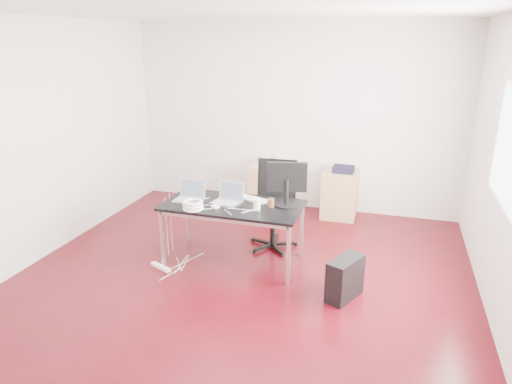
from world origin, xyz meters
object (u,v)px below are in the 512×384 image
(filing_cabinet_right, at_px, (340,194))
(desk, at_px, (233,208))
(filing_cabinet_left, at_px, (267,187))
(pc_tower, at_px, (345,278))
(office_chair, at_px, (274,200))

(filing_cabinet_right, bearing_deg, desk, -119.08)
(desk, xyz_separation_m, filing_cabinet_left, (-0.10, 1.83, -0.33))
(filing_cabinet_right, height_order, pc_tower, filing_cabinet_right)
(office_chair, bearing_deg, filing_cabinet_left, 105.98)
(filing_cabinet_left, distance_m, filing_cabinet_right, 1.12)
(filing_cabinet_right, bearing_deg, filing_cabinet_left, 180.00)
(filing_cabinet_left, bearing_deg, desk, -86.89)
(desk, bearing_deg, pc_tower, -17.58)
(desk, bearing_deg, filing_cabinet_left, 93.11)
(office_chair, height_order, filing_cabinet_right, office_chair)
(filing_cabinet_right, distance_m, pc_tower, 2.30)
(filing_cabinet_left, bearing_deg, filing_cabinet_right, 0.00)
(desk, distance_m, office_chair, 0.69)
(pc_tower, bearing_deg, desk, -172.77)
(office_chair, distance_m, pc_tower, 1.50)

